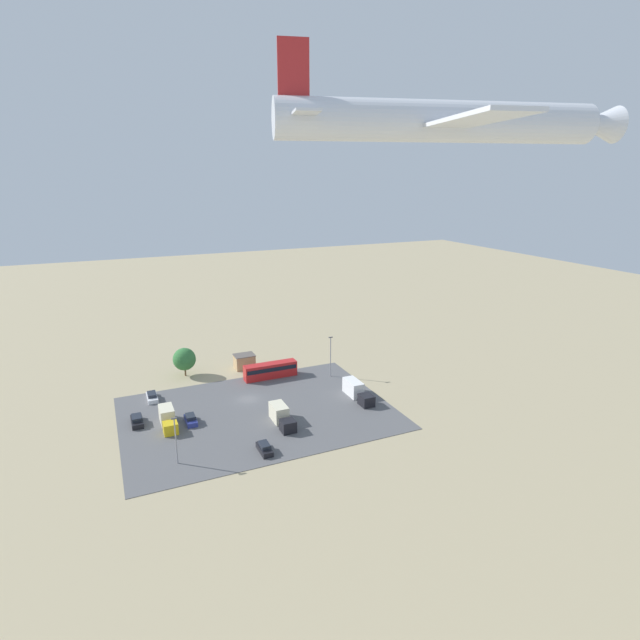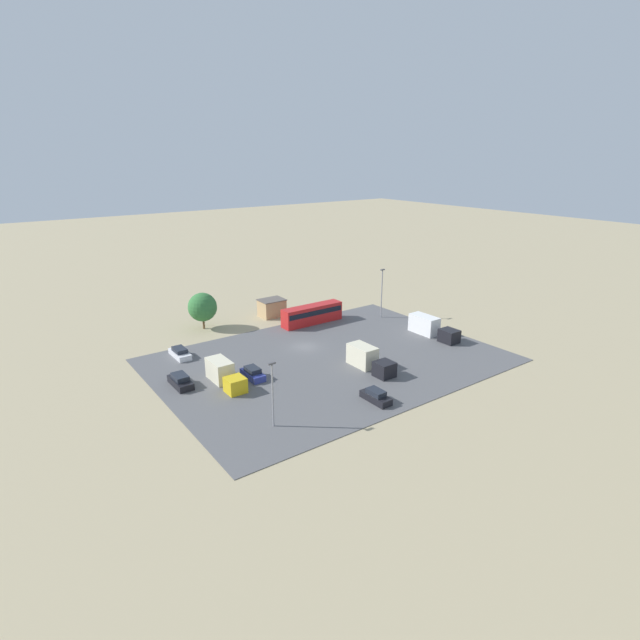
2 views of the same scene
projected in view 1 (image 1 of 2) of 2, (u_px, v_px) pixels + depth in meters
ground_plane at (248, 399)px, 98.96m from camera, size 400.00×400.00×0.00m
parking_lot_surface at (258, 413)px, 93.32m from camera, size 48.88×35.51×0.08m
shed_building at (244, 361)px, 114.87m from camera, size 4.67×3.67×3.25m
bus at (270, 370)px, 109.20m from camera, size 11.66×2.54×3.30m
parked_car_0 at (191, 420)px, 89.20m from camera, size 1.82×4.19×1.57m
parked_car_1 at (152, 397)px, 98.64m from camera, size 1.91×4.79×1.41m
parked_car_2 at (137, 421)px, 88.76m from camera, size 1.96×4.71×1.60m
parked_car_3 at (265, 448)px, 79.78m from camera, size 1.71×4.27×1.53m
parked_truck_0 at (281, 416)px, 88.92m from camera, size 2.47×8.06×3.00m
parked_truck_1 at (168, 418)px, 88.24m from camera, size 2.39×7.84×2.85m
parked_truck_2 at (357, 391)px, 99.33m from camera, size 2.41×9.43×3.04m
tree_near_shed at (184, 359)px, 109.76m from camera, size 4.99×4.99×6.43m
light_pole_lot_centre at (331, 355)px, 109.01m from camera, size 0.90×0.28×9.15m
light_pole_lot_edge at (176, 438)px, 75.57m from camera, size 0.90×0.28×7.71m
airplane at (453, 122)px, 49.03m from camera, size 35.57×29.36×8.79m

